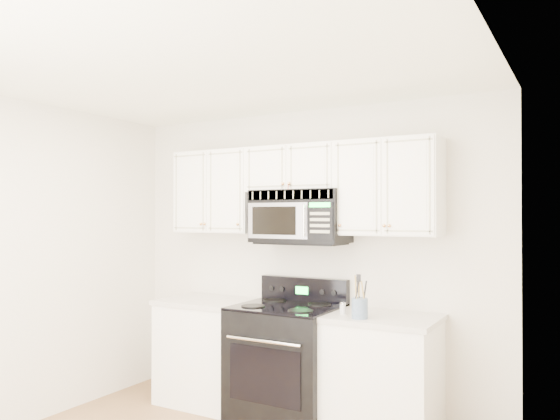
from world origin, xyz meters
The scene contains 9 objects.
room centered at (0.00, 0.00, 1.30)m, with size 3.51×3.51×2.61m.
base_cabinet_left centered at (-0.80, 1.44, 0.43)m, with size 0.86×0.65×0.92m.
base_cabinet_right centered at (0.80, 1.44, 0.43)m, with size 0.86×0.65×0.92m.
range centered at (0.01, 1.40, 0.48)m, with size 0.82×0.75×1.14m.
upper_cabinets centered at (0.00, 1.58, 1.93)m, with size 2.44×0.37×0.75m.
microwave centered at (0.06, 1.54, 1.67)m, with size 0.80×0.45×0.44m.
utensil_crock centered at (0.71, 1.24, 1.00)m, with size 0.12×0.12×0.32m.
shaker_salt centered at (0.53, 1.34, 0.97)m, with size 0.04×0.04×0.09m.
shaker_pepper centered at (0.52, 1.35, 0.97)m, with size 0.04×0.04×0.09m.
Camera 1 is at (2.18, -2.53, 1.68)m, focal length 35.00 mm.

